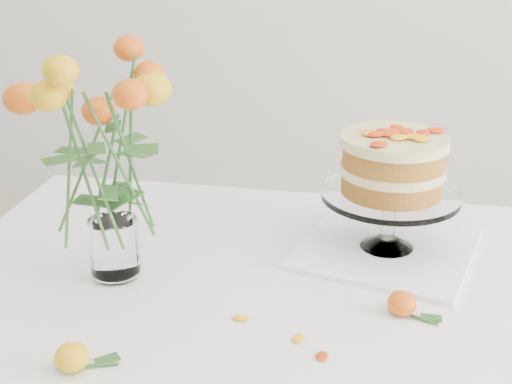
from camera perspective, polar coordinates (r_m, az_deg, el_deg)
table at (r=1.29m, az=5.08°, el=-11.36°), size 1.43×0.93×0.76m
napkin at (r=1.41m, az=10.38°, el=-4.48°), size 0.38×0.38×0.01m
cake_stand at (r=1.35m, az=10.85°, el=1.72°), size 0.26×0.26×0.24m
rose_vase at (r=1.22m, az=-11.98°, el=4.16°), size 0.33×0.33×0.45m
loose_rose_near at (r=1.09m, az=-14.50°, el=-12.69°), size 0.09×0.05×0.04m
loose_rose_far at (r=1.21m, az=11.62°, el=-8.74°), size 0.08×0.05×0.04m
stray_petal_a at (r=1.18m, az=-1.20°, el=-10.06°), size 0.03×0.02×0.00m
stray_petal_b at (r=1.13m, az=3.44°, el=-11.62°), size 0.03×0.02×0.00m
stray_petal_c at (r=1.10m, az=5.28°, el=-12.96°), size 0.03×0.02×0.00m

